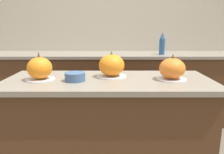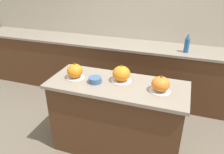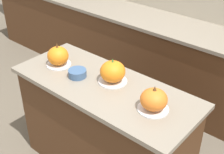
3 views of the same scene
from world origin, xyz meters
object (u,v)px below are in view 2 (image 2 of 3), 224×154
(mixing_bowl, at_px, (95,80))
(pumpkin_cake_center, at_px, (121,74))
(pumpkin_cake_left, at_px, (75,71))
(bottle_tall, at_px, (187,43))
(pumpkin_cake_right, at_px, (161,84))

(mixing_bowl, bearing_deg, pumpkin_cake_center, 25.88)
(pumpkin_cake_left, height_order, bottle_tall, bottle_tall)
(pumpkin_cake_left, bearing_deg, pumpkin_cake_right, 0.44)
(pumpkin_cake_left, distance_m, pumpkin_cake_center, 0.51)
(pumpkin_cake_center, relative_size, pumpkin_cake_right, 1.05)
(mixing_bowl, bearing_deg, bottle_tall, 54.71)
(pumpkin_cake_center, relative_size, bottle_tall, 0.81)
(pumpkin_cake_right, xyz_separation_m, bottle_tall, (0.19, 1.19, 0.08))
(pumpkin_cake_right, bearing_deg, pumpkin_cake_center, 168.34)
(pumpkin_cake_left, bearing_deg, pumpkin_cake_center, 10.70)
(pumpkin_cake_right, bearing_deg, mixing_bowl, -177.06)
(pumpkin_cake_left, distance_m, pumpkin_cake_right, 0.93)
(bottle_tall, xyz_separation_m, mixing_bowl, (-0.87, -1.23, -0.13))
(pumpkin_cake_center, bearing_deg, pumpkin_cake_right, -11.66)
(pumpkin_cake_center, distance_m, pumpkin_cake_right, 0.43)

